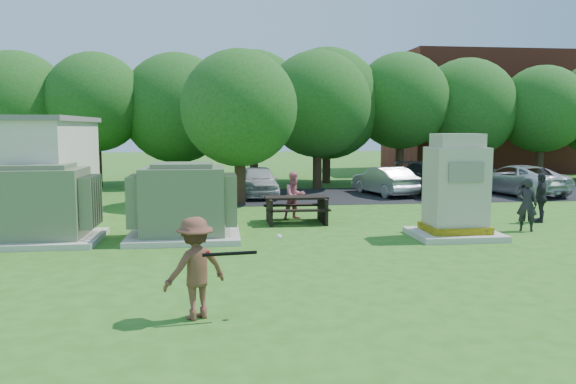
{
  "coord_description": "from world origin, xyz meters",
  "views": [
    {
      "loc": [
        -1.83,
        -10.82,
        3.02
      ],
      "look_at": [
        0.0,
        4.0,
        1.3
      ],
      "focal_mm": 35.0,
      "sensor_mm": 36.0,
      "label": 1
    }
  ],
  "objects": [
    {
      "name": "ground",
      "position": [
        0.0,
        0.0,
        0.0
      ],
      "size": [
        120.0,
        120.0,
        0.0
      ],
      "primitive_type": "plane",
      "color": "#2D6619",
      "rests_on": "ground"
    },
    {
      "name": "brick_building",
      "position": [
        18.0,
        27.0,
        4.0
      ],
      "size": [
        15.0,
        8.0,
        8.0
      ],
      "primitive_type": "cube",
      "color": "maroon",
      "rests_on": "ground"
    },
    {
      "name": "parking_strip",
      "position": [
        7.0,
        13.5,
        0.01
      ],
      "size": [
        20.0,
        6.0,
        0.01
      ],
      "primitive_type": "cube",
      "color": "#232326",
      "rests_on": "ground"
    },
    {
      "name": "transformer_left",
      "position": [
        -6.5,
        4.5,
        0.97
      ],
      "size": [
        3.0,
        2.4,
        2.07
      ],
      "color": "beige",
      "rests_on": "ground"
    },
    {
      "name": "transformer_right",
      "position": [
        -2.8,
        4.5,
        0.97
      ],
      "size": [
        3.0,
        2.4,
        2.07
      ],
      "color": "beige",
      "rests_on": "ground"
    },
    {
      "name": "generator_cabinet",
      "position": [
        4.62,
        3.8,
        1.25
      ],
      "size": [
        2.35,
        1.92,
        2.86
      ],
      "color": "beige",
      "rests_on": "ground"
    },
    {
      "name": "picnic_table",
      "position": [
        0.59,
        6.66,
        0.53
      ],
      "size": [
        1.98,
        1.48,
        0.85
      ],
      "color": "black",
      "rests_on": "ground"
    },
    {
      "name": "batter",
      "position": [
        -2.22,
        -2.06,
        0.81
      ],
      "size": [
        1.21,
        1.05,
        1.63
      ],
      "primitive_type": "imported",
      "rotation": [
        0.0,
        0.0,
        3.67
      ],
      "color": "brown",
      "rests_on": "ground"
    },
    {
      "name": "person_by_generator",
      "position": [
        7.08,
        4.41,
        0.79
      ],
      "size": [
        0.68,
        0.62,
        1.57
      ],
      "primitive_type": "imported",
      "rotation": [
        0.0,
        0.0,
        2.6
      ],
      "color": "black",
      "rests_on": "ground"
    },
    {
      "name": "person_at_picnic",
      "position": [
        0.64,
        7.38,
        0.78
      ],
      "size": [
        0.93,
        0.83,
        1.57
      ],
      "primitive_type": "imported",
      "rotation": [
        0.0,
        0.0,
        0.38
      ],
      "color": "#D8727C",
      "rests_on": "ground"
    },
    {
      "name": "person_walking_right",
      "position": [
        8.38,
        5.84,
        0.79
      ],
      "size": [
        0.73,
        1.0,
        1.58
      ],
      "primitive_type": "imported",
      "rotation": [
        0.0,
        0.0,
        4.29
      ],
      "color": "#25242A",
      "rests_on": "ground"
    },
    {
      "name": "car_white",
      "position": [
        -0.12,
        13.68,
        0.68
      ],
      "size": [
        1.61,
        3.99,
        1.36
      ],
      "primitive_type": "imported",
      "rotation": [
        0.0,
        0.0,
        0.0
      ],
      "color": "silver",
      "rests_on": "ground"
    },
    {
      "name": "car_silver_a",
      "position": [
        5.54,
        13.57,
        0.64
      ],
      "size": [
        2.22,
        4.08,
        1.27
      ],
      "primitive_type": "imported",
      "rotation": [
        0.0,
        0.0,
        3.38
      ],
      "color": "#A8A7AC",
      "rests_on": "ground"
    },
    {
      "name": "car_dark",
      "position": [
        7.66,
        13.17,
        0.72
      ],
      "size": [
        2.29,
        5.08,
        1.44
      ],
      "primitive_type": "imported",
      "rotation": [
        0.0,
        0.0,
        0.06
      ],
      "color": "black",
      "rests_on": "ground"
    },
    {
      "name": "car_silver_b",
      "position": [
        11.51,
        12.98,
        0.67
      ],
      "size": [
        3.33,
        5.24,
        1.35
      ],
      "primitive_type": "imported",
      "rotation": [
        0.0,
        0.0,
        3.38
      ],
      "color": "silver",
      "rests_on": "ground"
    },
    {
      "name": "batting_equipment",
      "position": [
        -1.64,
        -2.17,
        1.1
      ],
      "size": [
        1.37,
        0.29,
        0.29
      ],
      "color": "black",
      "rests_on": "ground"
    },
    {
      "name": "tree_row",
      "position": [
        1.75,
        18.5,
        4.15
      ],
      "size": [
        41.3,
        13.3,
        7.3
      ],
      "color": "#47301E",
      "rests_on": "ground"
    }
  ]
}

